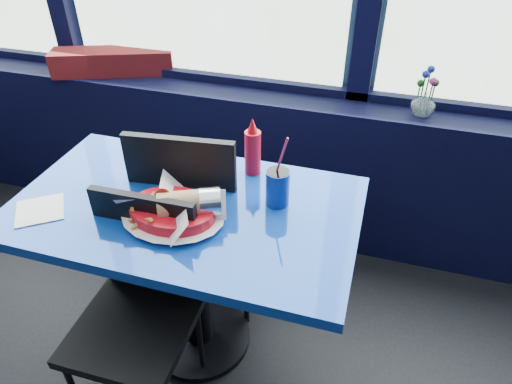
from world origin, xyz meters
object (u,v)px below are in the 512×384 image
Objects in this scene: near_table at (189,243)px; ketchup_bottle at (253,149)px; food_basket at (174,210)px; chair_near_front at (140,299)px; planter_box at (113,62)px; soda_cup at (278,187)px; chair_near_back at (202,210)px; flower_vase at (424,101)px.

near_table is 5.26× the size of ketchup_bottle.
ketchup_bottle reaches higher than food_basket.
planter_box is (-0.70, 1.13, 0.37)m from chair_near_front.
ketchup_bottle reaches higher than chair_near_front.
chair_near_front is at bearing -139.39° from soda_cup.
near_table is 1.40× the size of chair_near_front.
chair_near_back is 0.46m from soda_cup.
planter_box is 2.83× the size of flower_vase.
planter_box reaches higher than near_table.
ketchup_bottle is (-0.61, -0.58, -0.02)m from flower_vase.
food_basket is (0.05, -0.31, 0.25)m from chair_near_back.
ketchup_bottle is at bearing 57.60° from near_table.
ketchup_bottle reaches higher than near_table.
soda_cup reaches higher than chair_near_front.
near_table is 1.27× the size of chair_near_back.
flower_vase is 1.21m from food_basket.
ketchup_bottle reaches higher than planter_box.
ketchup_bottle is (0.21, 0.04, 0.31)m from chair_near_back.
flower_vase is 0.69× the size of food_basket.
chair_near_front is 1.38× the size of planter_box.
chair_near_back is 4.15× the size of ketchup_bottle.
planter_box is 2.73× the size of ketchup_bottle.
food_basket is 0.39m from ketchup_bottle.
soda_cup is (0.35, -0.12, 0.27)m from chair_near_back.
chair_near_front is (-0.09, -0.24, -0.07)m from near_table.
food_basket is at bearing -115.22° from ketchup_bottle.
chair_near_front is 0.67m from ketchup_bottle.
flower_vase is at bearing 50.42° from chair_near_front.
food_basket is at bearing 57.66° from chair_near_front.
flower_vase reaches higher than ketchup_bottle.
food_basket reaches higher than near_table.
near_table is 1.93× the size of planter_box.
soda_cup reaches higher than ketchup_bottle.
soda_cup reaches higher than near_table.
near_table is at bearing -122.40° from ketchup_bottle.
chair_near_back is at bearing 100.75° from near_table.
soda_cup is (0.31, 0.10, 0.25)m from near_table.
chair_near_back is 4.31× the size of flower_vase.
soda_cup is at bearing 18.45° from near_table.
chair_near_back is at bearing 83.25° from chair_near_front.
near_table is at bearing 93.13° from food_basket.
planter_box is 2.25× the size of soda_cup.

